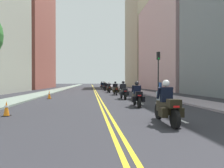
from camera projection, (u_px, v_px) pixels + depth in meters
The scene contains 21 objects.
ground_plane at pixel (94, 88), 47.68m from camera, with size 264.00×264.00×0.00m, color #2C2B31.
sidewalk_left at pixel (66, 88), 46.91m from camera, with size 2.49×144.00×0.12m, color gray.
sidewalk_right at pixel (121, 88), 48.45m from camera, with size 2.49×144.00×0.12m, color gray.
centreline_yellow_inner at pixel (93, 88), 47.67m from camera, with size 0.12×132.00×0.01m, color yellow.
centreline_yellow_outer at pixel (94, 88), 47.70m from camera, with size 0.12×132.00×0.01m, color yellow.
lane_dashes_white at pixel (114, 92), 29.12m from camera, with size 0.14×56.40×0.01m.
building_right_1 at pixel (169, 43), 37.94m from camera, with size 7.02×21.08×18.41m.
building_left_2 at pixel (29, 26), 46.68m from camera, with size 8.94×21.88×30.54m.
building_right_2 at pixel (144, 38), 58.54m from camera, with size 8.54×17.97×29.96m.
motorcycle_0 at pixel (167, 106), 6.91m from camera, with size 0.77×2.27×1.61m.
motorcycle_1 at pixel (137, 96), 11.83m from camera, with size 0.78×2.13×1.58m.
motorcycle_2 at pixel (123, 92), 17.01m from camera, with size 0.78×2.32×1.63m.
motorcycle_3 at pixel (115, 89), 22.52m from camera, with size 0.78×2.15×1.61m.
motorcycle_4 at pixel (109, 88), 27.29m from camera, with size 0.78×2.27×1.58m.
motorcycle_5 at pixel (105, 87), 32.95m from camera, with size 0.78×2.31×1.62m.
motorcycle_6 at pixel (104, 86), 37.78m from camera, with size 0.78×2.21×1.66m.
motorcycle_7 at pixel (102, 86), 43.35m from camera, with size 0.78×2.18×1.66m.
traffic_cone_1 at pixel (49, 95), 17.29m from camera, with size 0.37×0.37×0.76m.
traffic_cone_2 at pixel (6, 109), 8.52m from camera, with size 0.31×0.31×0.69m.
traffic_light_near at pixel (158, 66), 19.20m from camera, with size 0.28×0.38×4.56m.
pedestrian_0 at pixel (160, 87), 23.60m from camera, with size 0.42×0.40×1.70m.
Camera 1 is at (-0.76, 0.11, 1.53)m, focal length 30.63 mm.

